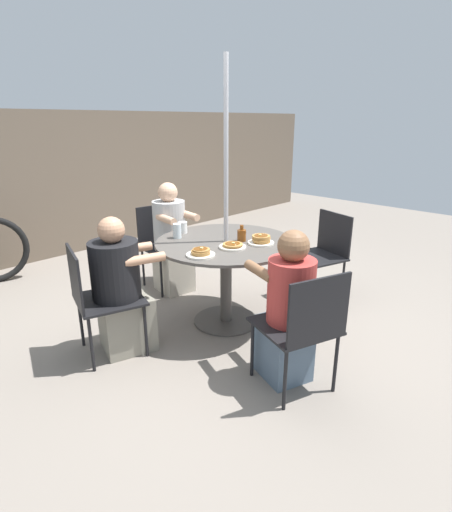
{
  "coord_description": "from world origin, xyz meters",
  "views": [
    {
      "loc": [
        -2.31,
        -2.25,
        1.72
      ],
      "look_at": [
        0.0,
        0.0,
        0.62
      ],
      "focal_mm": 28.0,
      "sensor_mm": 36.0,
      "label": 1
    }
  ],
  "objects_px": {
    "patio_chair_north": "(323,250)",
    "diner_east": "(171,242)",
    "pancake_plate_c": "(233,246)",
    "drinking_glass_a": "(177,231)",
    "diner_west": "(287,313)",
    "diner_south": "(121,292)",
    "coffee_cup": "(183,227)",
    "pancake_plate_b": "(201,253)",
    "patio_chair_east": "(163,241)",
    "patio_table": "(226,258)",
    "patio_chair_west": "(303,324)",
    "patio_chair_south": "(97,295)",
    "pancake_plate_a": "(261,240)",
    "syrup_bottle": "(242,235)"
  },
  "relations": [
    {
      "from": "patio_chair_north",
      "to": "diner_east",
      "type": "distance_m",
      "value": 1.54
    },
    {
      "from": "pancake_plate_c",
      "to": "drinking_glass_a",
      "type": "bearing_deg",
      "value": 103.3
    },
    {
      "from": "diner_east",
      "to": "diner_west",
      "type": "bearing_deg",
      "value": 84.3
    },
    {
      "from": "diner_south",
      "to": "pancake_plate_c",
      "type": "bearing_deg",
      "value": 77.78
    },
    {
      "from": "diner_west",
      "to": "coffee_cup",
      "type": "distance_m",
      "value": 1.38
    },
    {
      "from": "diner_south",
      "to": "diner_west",
      "type": "bearing_deg",
      "value": 43.66
    },
    {
      "from": "patio_chair_north",
      "to": "coffee_cup",
      "type": "height_order",
      "value": "patio_chair_north"
    },
    {
      "from": "diner_west",
      "to": "pancake_plate_b",
      "type": "bearing_deg",
      "value": 117.51
    },
    {
      "from": "pancake_plate_c",
      "to": "coffee_cup",
      "type": "relative_size",
      "value": 2.12
    },
    {
      "from": "diner_east",
      "to": "pancake_plate_b",
      "type": "xyz_separation_m",
      "value": [
        -0.53,
        -1.04,
        0.25
      ]
    },
    {
      "from": "patio_chair_east",
      "to": "diner_west",
      "type": "bearing_deg",
      "value": 84.8
    },
    {
      "from": "patio_table",
      "to": "diner_west",
      "type": "bearing_deg",
      "value": -109.11
    },
    {
      "from": "patio_chair_north",
      "to": "drinking_glass_a",
      "type": "relative_size",
      "value": 6.87
    },
    {
      "from": "patio_table",
      "to": "patio_chair_west",
      "type": "bearing_deg",
      "value": -109.11
    },
    {
      "from": "patio_chair_south",
      "to": "diner_south",
      "type": "relative_size",
      "value": 0.81
    },
    {
      "from": "patio_chair_north",
      "to": "diner_east",
      "type": "bearing_deg",
      "value": 53.81
    },
    {
      "from": "patio_chair_east",
      "to": "diner_south",
      "type": "xyz_separation_m",
      "value": [
        -1.02,
        -0.82,
        -0.02
      ]
    },
    {
      "from": "patio_chair_west",
      "to": "pancake_plate_a",
      "type": "bearing_deg",
      "value": 75.89
    },
    {
      "from": "diner_east",
      "to": "pancake_plate_b",
      "type": "bearing_deg",
      "value": 70.7
    },
    {
      "from": "patio_chair_west",
      "to": "pancake_plate_a",
      "type": "distance_m",
      "value": 0.97
    },
    {
      "from": "patio_chair_north",
      "to": "coffee_cup",
      "type": "relative_size",
      "value": 8.36
    },
    {
      "from": "diner_south",
      "to": "syrup_bottle",
      "type": "distance_m",
      "value": 1.09
    },
    {
      "from": "diner_south",
      "to": "pancake_plate_a",
      "type": "bearing_deg",
      "value": 79.63
    },
    {
      "from": "pancake_plate_a",
      "to": "patio_chair_east",
      "type": "bearing_deg",
      "value": 90.06
    },
    {
      "from": "diner_south",
      "to": "patio_chair_west",
      "type": "height_order",
      "value": "diner_south"
    },
    {
      "from": "diner_east",
      "to": "patio_chair_south",
      "type": "distance_m",
      "value": 1.32
    },
    {
      "from": "patio_chair_west",
      "to": "pancake_plate_c",
      "type": "bearing_deg",
      "value": 92.35
    },
    {
      "from": "patio_chair_west",
      "to": "diner_west",
      "type": "xyz_separation_m",
      "value": [
        0.06,
        0.17,
        -0.0
      ]
    },
    {
      "from": "patio_table",
      "to": "pancake_plate_c",
      "type": "relative_size",
      "value": 5.45
    },
    {
      "from": "diner_south",
      "to": "pancake_plate_a",
      "type": "distance_m",
      "value": 1.19
    },
    {
      "from": "pancake_plate_a",
      "to": "drinking_glass_a",
      "type": "height_order",
      "value": "drinking_glass_a"
    },
    {
      "from": "diner_west",
      "to": "coffee_cup",
      "type": "xyz_separation_m",
      "value": [
        0.21,
        1.33,
        0.31
      ]
    },
    {
      "from": "diner_east",
      "to": "pancake_plate_a",
      "type": "bearing_deg",
      "value": 98.93
    },
    {
      "from": "diner_south",
      "to": "pancake_plate_b",
      "type": "relative_size",
      "value": 4.9
    },
    {
      "from": "patio_chair_south",
      "to": "syrup_bottle",
      "type": "xyz_separation_m",
      "value": [
        1.15,
        -0.4,
        0.31
      ]
    },
    {
      "from": "diner_east",
      "to": "patio_chair_south",
      "type": "bearing_deg",
      "value": 34.76
    },
    {
      "from": "patio_chair_north",
      "to": "pancake_plate_b",
      "type": "xyz_separation_m",
      "value": [
        -1.46,
        0.18,
        0.28
      ]
    },
    {
      "from": "patio_chair_north",
      "to": "diner_west",
      "type": "xyz_separation_m",
      "value": [
        -1.35,
        -0.55,
        -0.0
      ]
    },
    {
      "from": "patio_chair_north",
      "to": "patio_chair_south",
      "type": "height_order",
      "value": "same"
    },
    {
      "from": "pancake_plate_a",
      "to": "pancake_plate_b",
      "type": "bearing_deg",
      "value": 167.16
    },
    {
      "from": "pancake_plate_b",
      "to": "pancake_plate_c",
      "type": "distance_m",
      "value": 0.31
    },
    {
      "from": "patio_chair_east",
      "to": "pancake_plate_c",
      "type": "bearing_deg",
      "value": 86.68
    },
    {
      "from": "diner_east",
      "to": "syrup_bottle",
      "type": "bearing_deg",
      "value": 96.16
    },
    {
      "from": "coffee_cup",
      "to": "drinking_glass_a",
      "type": "relative_size",
      "value": 0.82
    },
    {
      "from": "patio_chair_east",
      "to": "pancake_plate_a",
      "type": "relative_size",
      "value": 3.95
    },
    {
      "from": "patio_chair_west",
      "to": "diner_east",
      "type": "bearing_deg",
      "value": 95.2
    },
    {
      "from": "patio_chair_east",
      "to": "syrup_bottle",
      "type": "relative_size",
      "value": 6.23
    },
    {
      "from": "diner_east",
      "to": "pancake_plate_a",
      "type": "relative_size",
      "value": 5.2
    },
    {
      "from": "pancake_plate_c",
      "to": "drinking_glass_a",
      "type": "height_order",
      "value": "drinking_glass_a"
    },
    {
      "from": "syrup_bottle",
      "to": "coffee_cup",
      "type": "xyz_separation_m",
      "value": [
        -0.18,
        0.55,
        -0.0
      ]
    }
  ]
}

